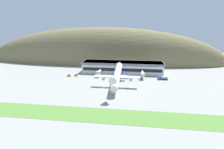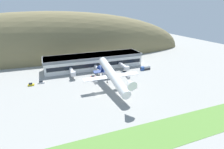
{
  "view_description": "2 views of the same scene",
  "coord_description": "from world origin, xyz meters",
  "views": [
    {
      "loc": [
        23.34,
        -122.71,
        45.05
      ],
      "look_at": [
        7.01,
        2.18,
        10.22
      ],
      "focal_mm": 28.0,
      "sensor_mm": 36.0,
      "label": 1
    },
    {
      "loc": [
        -24.1,
        -87.39,
        46.81
      ],
      "look_at": [
        9.54,
        1.08,
        10.64
      ],
      "focal_mm": 28.0,
      "sensor_mm": 36.0,
      "label": 2
    }
  ],
  "objects": [
    {
      "name": "jetway_1",
      "position": [
        9.98,
        31.9,
        3.99
      ],
      "size": [
        3.38,
        12.9,
        5.43
      ],
      "color": "silver",
      "rests_on": "ground_plane"
    },
    {
      "name": "service_car_0",
      "position": [
        4.68,
        26.06,
        0.62
      ],
      "size": [
        3.9,
        1.95,
        1.5
      ],
      "color": "#B21E1E",
      "rests_on": "ground_plane"
    },
    {
      "name": "jetway_2",
      "position": [
        30.92,
        30.87,
        3.99
      ],
      "size": [
        3.38,
        14.84,
        5.43
      ],
      "color": "silver",
      "rests_on": "ground_plane"
    },
    {
      "name": "grass_strip_foreground",
      "position": [
        0.0,
        -41.72,
        0.04
      ],
      "size": [
        367.64,
        16.07,
        0.08
      ],
      "primitive_type": "cube",
      "color": "#568438",
      "rests_on": "ground_plane"
    },
    {
      "name": "fuel_truck",
      "position": [
        48.41,
        27.62,
        1.49
      ],
      "size": [
        8.55,
        2.3,
        3.07
      ],
      "color": "#264C99",
      "rests_on": "ground_plane"
    },
    {
      "name": "hill_backdrop",
      "position": [
        -19.67,
        98.44,
        0.0
      ],
      "size": [
        309.15,
        61.1,
        88.37
      ],
      "primitive_type": "ellipsoid",
      "color": "olive",
      "rests_on": "ground_plane"
    },
    {
      "name": "traffic_cone_0",
      "position": [
        10.73,
        11.06,
        0.28
      ],
      "size": [
        0.52,
        0.52,
        0.58
      ],
      "color": "orange",
      "rests_on": "ground_plane"
    },
    {
      "name": "service_car_3",
      "position": [
        -30.28,
        28.71,
        0.63
      ],
      "size": [
        4.38,
        2.08,
        1.51
      ],
      "color": "silver",
      "rests_on": "ground_plane"
    },
    {
      "name": "cargo_airplane",
      "position": [
        10.68,
        3.87,
        8.98
      ],
      "size": [
        34.99,
        52.5,
        14.7
      ],
      "color": "white"
    },
    {
      "name": "service_car_2",
      "position": [
        -36.47,
        26.94,
        0.69
      ],
      "size": [
        3.86,
        1.96,
        1.68
      ],
      "color": "gold",
      "rests_on": "ground_plane"
    },
    {
      "name": "terminal_building",
      "position": [
        11.58,
        48.35,
        6.12
      ],
      "size": [
        80.24,
        19.6,
        10.81
      ],
      "color": "white",
      "rests_on": "ground_plane"
    },
    {
      "name": "ground_plane",
      "position": [
        0.0,
        0.0,
        0.0
      ],
      "size": [
        408.48,
        408.48,
        0.0
      ],
      "primitive_type": "plane",
      "color": "gray"
    },
    {
      "name": "jetway_0",
      "position": [
        -9.03,
        32.19,
        3.99
      ],
      "size": [
        3.38,
        12.36,
        5.43
      ],
      "color": "silver",
      "rests_on": "ground_plane"
    },
    {
      "name": "box_truck",
      "position": [
        15.03,
        27.67,
        1.43
      ],
      "size": [
        6.58,
        2.5,
        2.99
      ],
      "color": "#264C99",
      "rests_on": "ground_plane"
    },
    {
      "name": "service_car_1",
      "position": [
        29.62,
        27.38,
        0.59
      ],
      "size": [
        4.55,
        1.98,
        1.42
      ],
      "color": "#999EA3",
      "rests_on": "ground_plane"
    }
  ]
}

